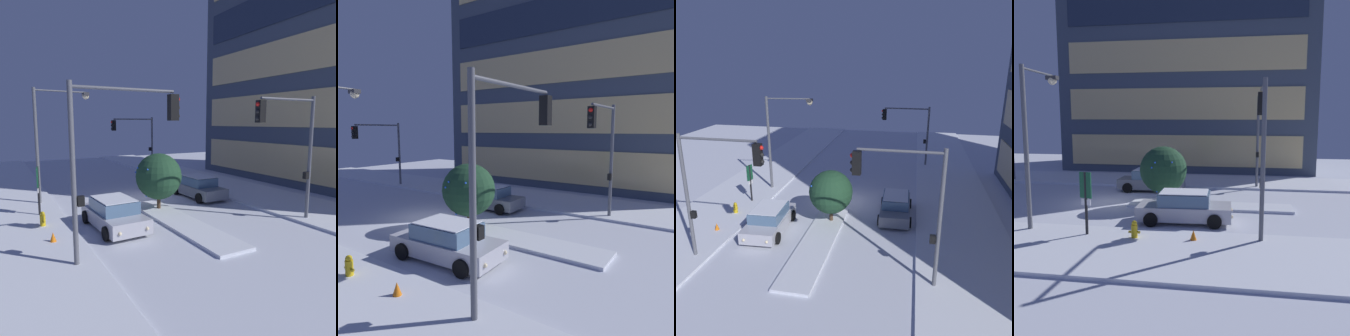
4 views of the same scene
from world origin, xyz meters
TOP-DOWN VIEW (x-y plane):
  - ground at (0.00, 0.00)m, footprint 52.00×52.00m
  - curb_strip_near at (0.00, -7.76)m, footprint 52.00×5.20m
  - curb_strip_far at (0.00, 7.76)m, footprint 52.00×5.20m
  - median_strip at (5.94, -0.19)m, footprint 9.00×1.80m
  - car_near at (5.05, -3.37)m, footprint 4.60×2.31m
  - car_far at (1.62, 3.82)m, footprint 4.49×2.08m
  - traffic_light_corner_far_right at (8.65, 4.53)m, footprint 0.32×3.91m
  - traffic_light_corner_near_right at (8.54, -4.39)m, footprint 0.32×4.28m
  - traffic_light_corner_far_left at (-10.05, 4.22)m, footprint 0.32×4.43m
  - street_lamp_arched at (-1.50, -4.98)m, footprint 0.74×3.50m
  - fire_hydrant at (3.49, -6.44)m, footprint 0.48×0.26m
  - parking_info_sign at (1.40, -6.33)m, footprint 0.55×0.19m
  - decorated_tree_median at (3.30, -0.05)m, footprint 2.72×2.67m
  - construction_cone at (5.89, -6.34)m, footprint 0.36×0.36m

SIDE VIEW (x-z plane):
  - ground at x=0.00m, z-range 0.00..0.00m
  - curb_strip_near at x=0.00m, z-range 0.00..0.14m
  - curb_strip_far at x=0.00m, z-range 0.00..0.14m
  - median_strip at x=5.94m, z-range 0.00..0.14m
  - construction_cone at x=5.89m, z-range 0.00..0.55m
  - fire_hydrant at x=3.49m, z-range -0.01..0.83m
  - car_far at x=1.62m, z-range -0.04..1.46m
  - car_near at x=5.05m, z-range -0.04..1.46m
  - parking_info_sign at x=1.40m, z-range 0.38..3.14m
  - decorated_tree_median at x=3.30m, z-range 0.34..3.70m
  - traffic_light_corner_far_left at x=-10.05m, z-range 1.07..6.69m
  - traffic_light_corner_far_right at x=8.65m, z-range 1.14..7.53m
  - traffic_light_corner_near_right at x=8.54m, z-range 1.17..7.65m
  - street_lamp_arched at x=-1.50m, z-range 1.16..8.34m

